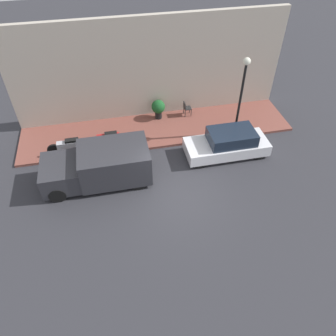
# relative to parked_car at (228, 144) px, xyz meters

# --- Properties ---
(ground_plane) EXTENTS (60.00, 60.00, 0.00)m
(ground_plane) POSITION_rel_parked_car_xyz_m (-2.20, 3.01, -0.64)
(ground_plane) COLOR #2D2D33
(sidewalk) EXTENTS (2.99, 14.22, 0.13)m
(sidewalk) POSITION_rel_parked_car_xyz_m (2.58, 3.01, -0.57)
(sidewalk) COLOR brown
(sidewalk) RESTS_ON ground_plane
(building_facade) EXTENTS (0.30, 14.22, 5.44)m
(building_facade) POSITION_rel_parked_car_xyz_m (4.23, 3.01, 2.08)
(building_facade) COLOR #B2A899
(building_facade) RESTS_ON ground_plane
(parked_car) EXTENTS (1.60, 3.99, 1.34)m
(parked_car) POSITION_rel_parked_car_xyz_m (0.00, 0.00, 0.00)
(parked_car) COLOR silver
(parked_car) RESTS_ON ground_plane
(delivery_van) EXTENTS (2.08, 4.65, 1.68)m
(delivery_van) POSITION_rel_parked_car_xyz_m (-0.54, 6.19, 0.23)
(delivery_van) COLOR #2D2D33
(delivery_van) RESTS_ON ground_plane
(motorcycle_red) EXTENTS (0.30, 2.08, 0.69)m
(motorcycle_red) POSITION_rel_parked_car_xyz_m (1.79, 5.60, -0.12)
(motorcycle_red) COLOR #B21E1E
(motorcycle_red) RESTS_ON sidewalk
(scooter_silver) EXTENTS (0.30, 2.15, 0.84)m
(scooter_silver) POSITION_rel_parked_car_xyz_m (1.45, 7.47, -0.04)
(scooter_silver) COLOR #B7B7BF
(scooter_silver) RESTS_ON sidewalk
(streetlamp) EXTENTS (0.35, 0.35, 4.15)m
(streetlamp) POSITION_rel_parked_car_xyz_m (1.33, -0.90, 2.31)
(streetlamp) COLOR black
(streetlamp) RESTS_ON sidewalk
(potted_plant) EXTENTS (0.74, 0.74, 1.09)m
(potted_plant) POSITION_rel_parked_car_xyz_m (3.56, 2.74, 0.15)
(potted_plant) COLOR black
(potted_plant) RESTS_ON sidewalk
(cafe_chair) EXTENTS (0.40, 0.40, 0.81)m
(cafe_chair) POSITION_rel_parked_car_xyz_m (3.51, 1.17, -0.03)
(cafe_chair) COLOR #262626
(cafe_chair) RESTS_ON sidewalk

